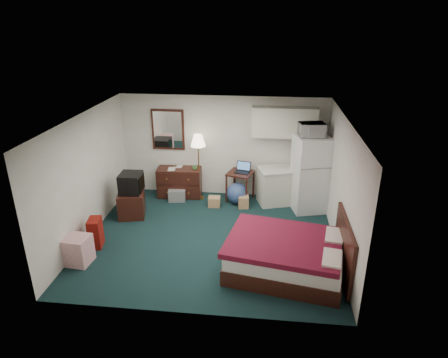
# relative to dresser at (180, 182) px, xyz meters

# --- Properties ---
(floor) EXTENTS (5.00, 4.50, 0.01)m
(floor) POSITION_rel_dresser_xyz_m (1.07, -1.98, -0.37)
(floor) COLOR black
(floor) RESTS_ON ground
(ceiling) EXTENTS (5.00, 4.50, 0.01)m
(ceiling) POSITION_rel_dresser_xyz_m (1.07, -1.98, 2.13)
(ceiling) COLOR beige
(ceiling) RESTS_ON walls
(walls) EXTENTS (5.01, 4.51, 2.50)m
(walls) POSITION_rel_dresser_xyz_m (1.07, -1.98, 0.88)
(walls) COLOR beige
(walls) RESTS_ON floor
(mirror) EXTENTS (0.80, 0.06, 1.00)m
(mirror) POSITION_rel_dresser_xyz_m (-0.28, 0.24, 1.28)
(mirror) COLOR white
(mirror) RESTS_ON walls
(upper_cabinets) EXTENTS (1.50, 0.35, 0.70)m
(upper_cabinets) POSITION_rel_dresser_xyz_m (2.52, 0.10, 1.58)
(upper_cabinets) COLOR silver
(upper_cabinets) RESTS_ON walls
(headboard) EXTENTS (0.06, 1.56, 1.00)m
(headboard) POSITION_rel_dresser_xyz_m (3.53, -2.96, 0.18)
(headboard) COLOR black
(headboard) RESTS_ON walls
(dresser) EXTENTS (1.10, 0.54, 0.73)m
(dresser) POSITION_rel_dresser_xyz_m (0.00, 0.00, 0.00)
(dresser) COLOR black
(dresser) RESTS_ON floor
(floor_lamp) EXTENTS (0.43, 0.43, 1.64)m
(floor_lamp) POSITION_rel_dresser_xyz_m (0.52, -0.10, 0.45)
(floor_lamp) COLOR #B57E35
(floor_lamp) RESTS_ON floor
(desk) EXTENTS (0.71, 0.71, 0.72)m
(desk) POSITION_rel_dresser_xyz_m (1.53, -0.07, -0.00)
(desk) COLOR black
(desk) RESTS_ON floor
(exercise_ball) EXTENTS (0.58, 0.58, 0.51)m
(exercise_ball) POSITION_rel_dresser_xyz_m (1.48, -0.27, -0.11)
(exercise_ball) COLOR #324980
(exercise_ball) RESTS_ON floor
(kitchen_counter) EXTENTS (0.92, 0.80, 0.85)m
(kitchen_counter) POSITION_rel_dresser_xyz_m (2.38, -0.15, 0.06)
(kitchen_counter) COLOR silver
(kitchen_counter) RESTS_ON floor
(fridge) EXTENTS (0.89, 0.89, 1.77)m
(fridge) POSITION_rel_dresser_xyz_m (3.14, -0.39, 0.52)
(fridge) COLOR white
(fridge) RESTS_ON floor
(bed) EXTENTS (2.20, 1.85, 0.63)m
(bed) POSITION_rel_dresser_xyz_m (2.55, -2.96, -0.05)
(bed) COLOR #460E15
(bed) RESTS_ON floor
(tv_stand) EXTENTS (0.69, 0.73, 0.57)m
(tv_stand) POSITION_rel_dresser_xyz_m (-0.85, -1.19, -0.08)
(tv_stand) COLOR black
(tv_stand) RESTS_ON floor
(suitcase) EXTENTS (0.29, 0.40, 0.59)m
(suitcase) POSITION_rel_dresser_xyz_m (-1.13, -2.53, -0.07)
(suitcase) COLOR #6F0B06
(suitcase) RESTS_ON floor
(retail_box) EXTENTS (0.46, 0.46, 0.53)m
(retail_box) POSITION_rel_dresser_xyz_m (-1.21, -3.12, -0.10)
(retail_box) COLOR white
(retail_box) RESTS_ON floor
(file_bin) EXTENTS (0.45, 0.37, 0.29)m
(file_bin) POSITION_rel_dresser_xyz_m (-0.01, -0.28, -0.22)
(file_bin) COLOR gray
(file_bin) RESTS_ON floor
(cardboard_box_a) EXTENTS (0.29, 0.25, 0.24)m
(cardboard_box_a) POSITION_rel_dresser_xyz_m (0.94, -0.51, -0.25)
(cardboard_box_a) COLOR #9E7A4D
(cardboard_box_a) RESTS_ON floor
(cardboard_box_b) EXTENTS (0.27, 0.31, 0.28)m
(cardboard_box_b) POSITION_rel_dresser_xyz_m (1.64, -0.46, -0.22)
(cardboard_box_b) COLOR #9E7A4D
(cardboard_box_b) RESTS_ON floor
(laptop) EXTENTS (0.40, 0.36, 0.24)m
(laptop) POSITION_rel_dresser_xyz_m (1.57, -0.08, 0.48)
(laptop) COLOR black
(laptop) RESTS_ON desk
(crt_tv) EXTENTS (0.50, 0.54, 0.44)m
(crt_tv) POSITION_rel_dresser_xyz_m (-0.83, -1.15, 0.42)
(crt_tv) COLOR black
(crt_tv) RESTS_ON tv_stand
(microwave) EXTENTS (0.60, 0.40, 0.37)m
(microwave) POSITION_rel_dresser_xyz_m (3.09, -0.42, 1.59)
(microwave) COLOR white
(microwave) RESTS_ON fridge
(book_a) EXTENTS (0.18, 0.04, 0.24)m
(book_a) POSITION_rel_dresser_xyz_m (-0.25, -0.10, 0.49)
(book_a) COLOR #9E7A4D
(book_a) RESTS_ON dresser
(book_b) EXTENTS (0.15, 0.04, 0.20)m
(book_b) POSITION_rel_dresser_xyz_m (-0.09, 0.12, 0.47)
(book_b) COLOR #9E7A4D
(book_b) RESTS_ON dresser
(mug) EXTENTS (0.14, 0.12, 0.12)m
(mug) POSITION_rel_dresser_xyz_m (0.40, -0.04, 0.43)
(mug) COLOR #45823E
(mug) RESTS_ON dresser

